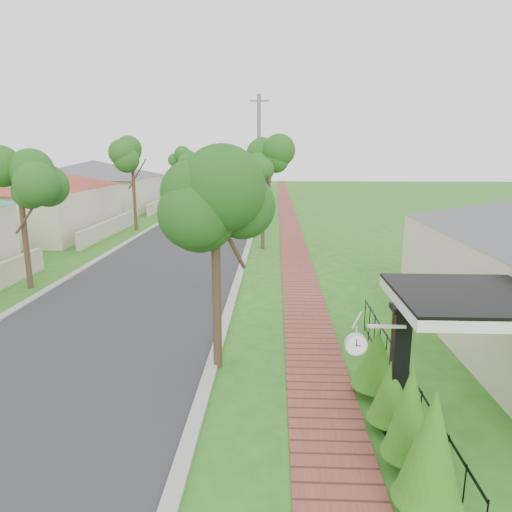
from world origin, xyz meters
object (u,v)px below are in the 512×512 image
(utility_pole, at_px, (259,166))
(station_clock, at_px, (358,343))
(porch_post, at_px, (398,376))
(near_tree, at_px, (215,195))
(parked_car_red, at_px, (254,209))
(parked_car_white, at_px, (241,204))

(utility_pole, bearing_deg, station_clock, -83.19)
(porch_post, relative_size, near_tree, 0.47)
(porch_post, bearing_deg, utility_pole, 99.23)
(parked_car_red, xyz_separation_m, station_clock, (3.29, -30.69, 1.31))
(near_tree, xyz_separation_m, station_clock, (2.89, -2.90, -2.33))
(station_clock, bearing_deg, porch_post, 25.02)
(parked_car_red, bearing_deg, parked_car_white, 116.23)
(parked_car_white, relative_size, near_tree, 0.79)
(parked_car_white, bearing_deg, utility_pole, -89.68)
(porch_post, distance_m, station_clock, 1.26)
(parked_car_red, xyz_separation_m, utility_pole, (0.74, -9.29, 3.78))
(porch_post, distance_m, parked_car_red, 30.58)
(parked_car_red, height_order, utility_pole, utility_pole)
(parked_car_white, bearing_deg, parked_car_red, -77.84)
(porch_post, height_order, parked_car_red, porch_post)
(parked_car_red, relative_size, parked_car_white, 0.88)
(near_tree, bearing_deg, utility_pole, 88.96)
(near_tree, relative_size, utility_pole, 0.62)
(station_clock, bearing_deg, parked_car_white, 97.79)
(porch_post, bearing_deg, near_tree, 146.31)
(porch_post, distance_m, parked_car_white, 34.35)
(parked_car_red, relative_size, utility_pole, 0.43)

